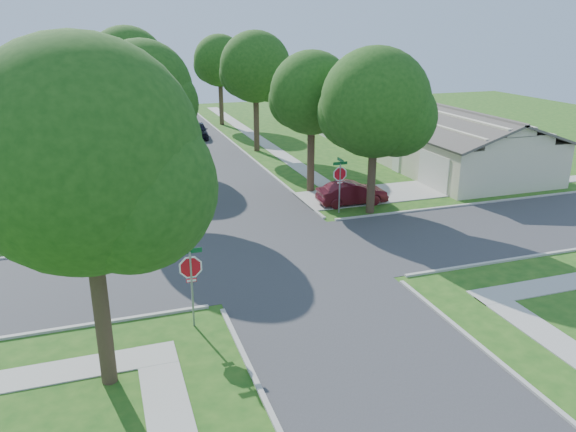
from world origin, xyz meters
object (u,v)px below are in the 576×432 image
at_px(tree_sw_corner, 87,167).
at_px(tree_w_near, 144,95).
at_px(car_curb_east, 198,130).
at_px(tree_e_mid, 256,70).
at_px(tree_w_mid, 129,70).
at_px(car_driveway, 352,193).
at_px(stop_sign_ne, 340,176).
at_px(house_ne_far, 346,111).
at_px(tree_e_near, 312,97).
at_px(tree_e_far, 220,63).
at_px(tree_w_far, 120,71).
at_px(tree_ne_corner, 376,108).
at_px(house_ne_near, 453,148).
at_px(car_curb_west, 139,118).
at_px(stop_sign_sw, 191,271).

bearing_deg(tree_sw_corner, tree_w_near, 80.10).
relative_size(tree_w_near, car_curb_east, 2.23).
relative_size(tree_e_mid, tree_w_mid, 0.96).
relative_size(tree_w_mid, tree_sw_corner, 1.00).
xyz_separation_m(tree_w_mid, car_driveway, (10.64, -15.13, -5.84)).
height_order(stop_sign_ne, car_driveway, stop_sign_ne).
bearing_deg(house_ne_far, tree_e_near, -119.35).
xyz_separation_m(tree_e_far, car_driveway, (1.25, -28.13, -5.33)).
height_order(tree_w_far, tree_ne_corner, tree_ne_corner).
bearing_deg(house_ne_near, tree_w_far, 131.90).
distance_m(tree_e_near, house_ne_far, 23.30).
relative_size(tree_w_mid, house_ne_near, 0.70).
distance_m(tree_w_near, tree_sw_corner, 16.24).
xyz_separation_m(car_curb_east, car_curb_west, (-4.40, 8.45, -0.01)).
bearing_deg(tree_w_mid, tree_e_mid, -0.00).
relative_size(tree_e_far, car_curb_west, 1.86).
height_order(car_driveway, car_curb_west, car_curb_west).
bearing_deg(tree_e_far, tree_w_near, -110.60).
relative_size(tree_ne_corner, house_ne_near, 0.64).
bearing_deg(tree_e_mid, tree_e_near, -90.03).
distance_m(tree_e_mid, car_curb_east, 9.41).
height_order(tree_w_mid, tree_sw_corner, tree_w_mid).
bearing_deg(car_curb_west, tree_ne_corner, 106.46).
distance_m(stop_sign_sw, house_ne_near, 25.98).
xyz_separation_m(stop_sign_sw, tree_sw_corner, (-2.74, -2.29, 4.23)).
bearing_deg(house_ne_far, car_curb_west, 159.54).
relative_size(tree_e_far, car_driveway, 2.22).
xyz_separation_m(tree_sw_corner, house_ne_near, (23.43, 17.99, -4.75)).
bearing_deg(car_curb_east, tree_e_far, 67.13).
distance_m(tree_w_near, house_ne_near, 21.24).
distance_m(tree_w_mid, car_driveway, 19.40).
bearing_deg(tree_e_mid, house_ne_near, -41.70).
xyz_separation_m(tree_w_near, house_ne_far, (20.64, 19.99, -4.60)).
xyz_separation_m(tree_w_mid, house_ne_near, (20.63, -10.01, -4.97)).
bearing_deg(stop_sign_sw, tree_sw_corner, -140.03).
bearing_deg(car_curb_east, car_driveway, -71.04).
bearing_deg(house_ne_far, stop_sign_sw, -121.55).
height_order(stop_sign_sw, house_ne_far, house_ne_far).
relative_size(stop_sign_ne, car_driveway, 0.76).
bearing_deg(house_ne_near, tree_w_mid, 154.12).
bearing_deg(stop_sign_ne, tree_e_far, 89.90).
relative_size(tree_w_near, tree_sw_corner, 0.94).
distance_m(tree_sw_corner, house_ne_near, 29.92).
relative_size(tree_sw_corner, car_driveway, 2.43).
distance_m(tree_sw_corner, car_curb_east, 36.19).
relative_size(tree_w_near, car_curb_west, 1.91).
distance_m(stop_sign_sw, tree_e_mid, 27.71).
height_order(tree_ne_corner, car_curb_east, tree_ne_corner).
relative_size(stop_sign_sw, stop_sign_ne, 1.00).
relative_size(tree_w_mid, tree_ne_corner, 1.10).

